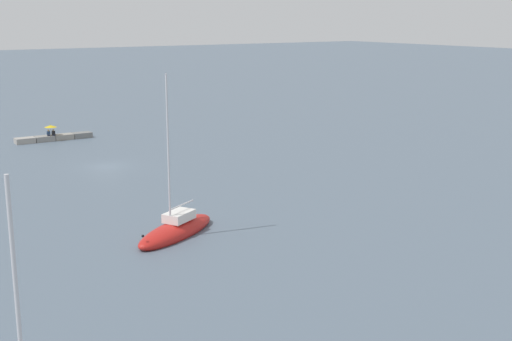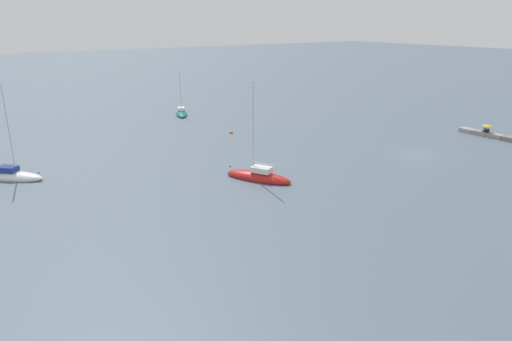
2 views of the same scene
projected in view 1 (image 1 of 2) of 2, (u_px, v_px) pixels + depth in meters
ground_plane at (107, 166)px, 68.14m from camera, size 500.00×500.00×0.00m
seawall_pier at (54, 138)px, 82.25m from camera, size 9.19×1.47×0.66m
person_seated_dark_left at (54, 133)px, 81.91m from camera, size 0.48×0.66×0.73m
person_seated_blue_right at (49, 134)px, 81.72m from camera, size 0.48×0.66×0.73m
umbrella_open_yellow at (51, 126)px, 81.67m from camera, size 1.46×1.46×1.31m
sailboat_red_outer at (176, 230)px, 46.67m from camera, size 8.09×5.80×11.52m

